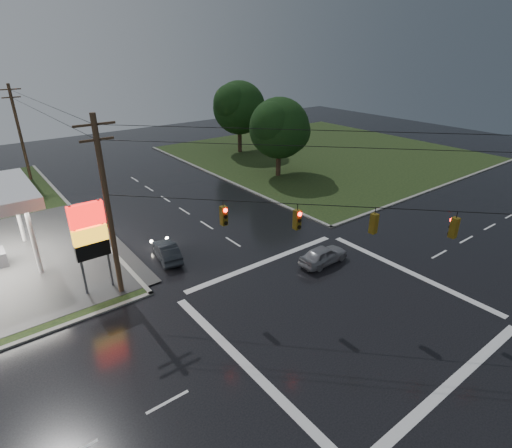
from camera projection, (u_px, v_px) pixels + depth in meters
ground at (339, 309)px, 23.47m from camera, size 120.00×120.00×0.00m
grass_ne at (324, 153)px, 56.66m from camera, size 36.00×36.00×0.08m
pylon_sign at (90, 233)px, 23.59m from camera, size 2.00×0.35×6.00m
utility_pole_nw at (108, 208)px, 22.72m from camera, size 2.20×0.32×11.00m
utility_pole_n at (20, 132)px, 43.43m from camera, size 2.20×0.32×10.50m
traffic_signals at (350, 207)px, 20.79m from camera, size 26.87×26.87×1.47m
tree_ne_near at (280, 128)px, 44.92m from camera, size 7.99×6.80×8.98m
tree_ne_far at (240, 108)px, 55.01m from camera, size 8.46×7.20×9.80m
car_north at (167, 251)px, 28.70m from camera, size 1.99×3.98×1.25m
car_crossing at (323, 255)px, 28.12m from camera, size 3.87×1.63×1.31m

